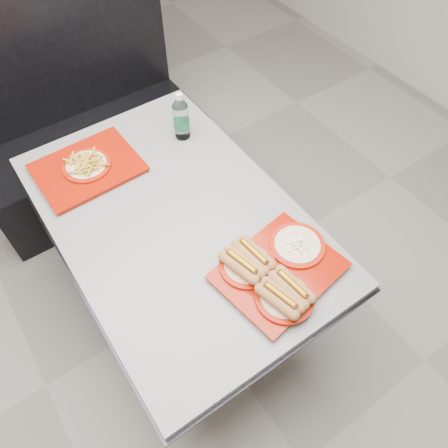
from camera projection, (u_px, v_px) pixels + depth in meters
ground at (187, 300)px, 2.37m from camera, size 6.00×6.00×0.00m
diner_table at (178, 238)px, 1.91m from camera, size 0.92×1.42×0.75m
booth_bench at (86, 132)px, 2.59m from camera, size 1.30×0.57×1.35m
tray_near at (275, 271)px, 1.58m from camera, size 0.48×0.41×0.09m
tray_far at (87, 166)px, 1.90m from camera, size 0.45×0.35×0.09m
water_bottle at (181, 119)px, 1.98m from camera, size 0.07×0.07×0.24m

